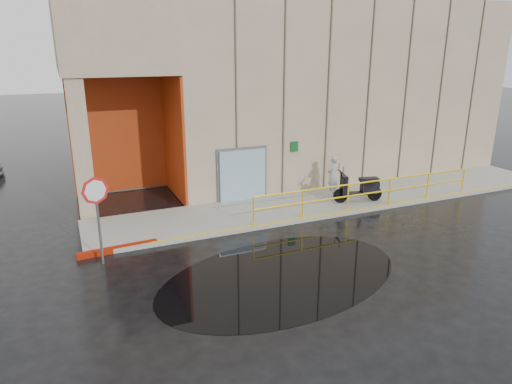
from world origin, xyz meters
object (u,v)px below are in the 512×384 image
person (333,175)px  scooter (359,180)px  red_curb (118,249)px  stop_sign (96,201)px

person → scooter: 1.27m
scooter → red_curb: bearing=-162.4°
person → scooter: bearing=84.2°
scooter → red_curb: size_ratio=0.84×
stop_sign → red_curb: (0.50, 0.68, -1.81)m
stop_sign → red_curb: stop_sign is taller
stop_sign → red_curb: 1.99m
scooter → stop_sign: bearing=-158.7°
scooter → stop_sign: (-9.77, -1.43, 0.87)m
scooter → stop_sign: 9.91m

